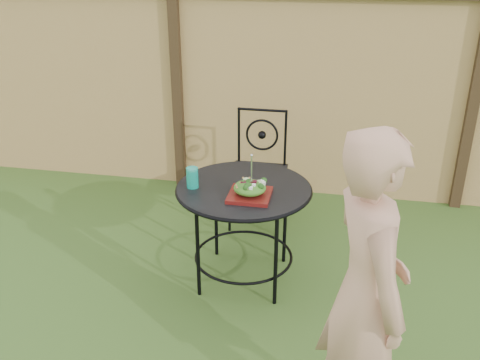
{
  "coord_description": "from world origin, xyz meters",
  "views": [
    {
      "loc": [
        0.2,
        -2.51,
        2.27
      ],
      "look_at": [
        -0.43,
        0.72,
        0.75
      ],
      "focal_mm": 40.0,
      "sensor_mm": 36.0,
      "label": 1
    }
  ],
  "objects": [
    {
      "name": "patio_table",
      "position": [
        -0.39,
        0.67,
        0.59
      ],
      "size": [
        0.92,
        0.92,
        0.72
      ],
      "color": "black",
      "rests_on": "ground"
    },
    {
      "name": "ground",
      "position": [
        0.0,
        0.0,
        0.0
      ],
      "size": [
        60.0,
        60.0,
        0.0
      ],
      "primitive_type": "plane",
      "color": "#254A18",
      "rests_on": "ground"
    },
    {
      "name": "fork",
      "position": [
        -0.32,
        0.53,
        0.92
      ],
      "size": [
        0.01,
        0.01,
        0.18
      ],
      "primitive_type": "cylinder",
      "color": "silver",
      "rests_on": "salad"
    },
    {
      "name": "patio_chair",
      "position": [
        -0.43,
        1.57,
        0.5
      ],
      "size": [
        0.46,
        0.46,
        0.95
      ],
      "color": "black",
      "rests_on": "ground"
    },
    {
      "name": "salad",
      "position": [
        -0.33,
        0.53,
        0.79
      ],
      "size": [
        0.21,
        0.21,
        0.08
      ],
      "primitive_type": "ellipsoid",
      "color": "#235614",
      "rests_on": "salad_plate"
    },
    {
      "name": "diner",
      "position": [
        0.38,
        -0.47,
        0.8
      ],
      "size": [
        0.55,
        0.67,
        1.59
      ],
      "primitive_type": "imported",
      "rotation": [
        0.0,
        0.0,
        1.9
      ],
      "color": "tan",
      "rests_on": "ground"
    },
    {
      "name": "fence",
      "position": [
        -0.0,
        2.19,
        0.95
      ],
      "size": [
        8.0,
        0.12,
        1.9
      ],
      "color": "tan",
      "rests_on": "ground"
    },
    {
      "name": "drinking_glass",
      "position": [
        -0.73,
        0.61,
        0.79
      ],
      "size": [
        0.08,
        0.08,
        0.14
      ],
      "primitive_type": "cylinder",
      "color": "#0EA289",
      "rests_on": "patio_table"
    },
    {
      "name": "salad_plate",
      "position": [
        -0.33,
        0.53,
        0.74
      ],
      "size": [
        0.27,
        0.27,
        0.02
      ],
      "primitive_type": "cube",
      "color": "#421209",
      "rests_on": "patio_table"
    }
  ]
}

